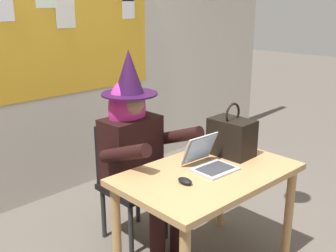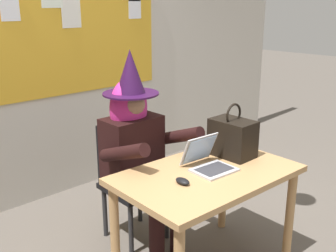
{
  "view_description": "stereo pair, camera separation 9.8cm",
  "coord_description": "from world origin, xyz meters",
  "px_view_note": "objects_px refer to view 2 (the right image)",
  "views": [
    {
      "loc": [
        -1.75,
        -1.37,
        1.76
      ],
      "look_at": [
        0.1,
        0.43,
        0.97
      ],
      "focal_mm": 43.3,
      "sensor_mm": 36.0,
      "label": 1
    },
    {
      "loc": [
        -1.68,
        -1.44,
        1.76
      ],
      "look_at": [
        0.1,
        0.43,
        0.97
      ],
      "focal_mm": 43.3,
      "sensor_mm": 36.0,
      "label": 2
    }
  ],
  "objects_px": {
    "person_costumed": "(137,142)",
    "laptop": "(208,162)",
    "handbag": "(233,137)",
    "desk_main": "(207,187)",
    "computer_mouse": "(183,181)",
    "chair_at_desk": "(128,174)"
  },
  "relations": [
    {
      "from": "desk_main",
      "to": "computer_mouse",
      "type": "relative_size",
      "value": 11.39
    },
    {
      "from": "chair_at_desk",
      "to": "laptop",
      "type": "height_order",
      "value": "laptop"
    },
    {
      "from": "computer_mouse",
      "to": "chair_at_desk",
      "type": "bearing_deg",
      "value": 81.17
    },
    {
      "from": "person_costumed",
      "to": "laptop",
      "type": "height_order",
      "value": "person_costumed"
    },
    {
      "from": "chair_at_desk",
      "to": "computer_mouse",
      "type": "height_order",
      "value": "chair_at_desk"
    },
    {
      "from": "chair_at_desk",
      "to": "handbag",
      "type": "xyz_separation_m",
      "value": [
        0.41,
        -0.65,
        0.36
      ]
    },
    {
      "from": "person_costumed",
      "to": "laptop",
      "type": "bearing_deg",
      "value": 12.47
    },
    {
      "from": "chair_at_desk",
      "to": "person_costumed",
      "type": "relative_size",
      "value": 0.62
    },
    {
      "from": "chair_at_desk",
      "to": "laptop",
      "type": "distance_m",
      "value": 0.75
    },
    {
      "from": "computer_mouse",
      "to": "handbag",
      "type": "xyz_separation_m",
      "value": [
        0.58,
        0.09,
        0.12
      ]
    },
    {
      "from": "person_costumed",
      "to": "laptop",
      "type": "relative_size",
      "value": 4.64
    },
    {
      "from": "laptop",
      "to": "computer_mouse",
      "type": "bearing_deg",
      "value": -165.77
    },
    {
      "from": "person_costumed",
      "to": "handbag",
      "type": "xyz_separation_m",
      "value": [
        0.42,
        -0.53,
        0.07
      ]
    },
    {
      "from": "person_costumed",
      "to": "handbag",
      "type": "relative_size",
      "value": 3.85
    },
    {
      "from": "chair_at_desk",
      "to": "handbag",
      "type": "distance_m",
      "value": 0.85
    },
    {
      "from": "person_costumed",
      "to": "computer_mouse",
      "type": "height_order",
      "value": "person_costumed"
    },
    {
      "from": "desk_main",
      "to": "handbag",
      "type": "distance_m",
      "value": 0.42
    },
    {
      "from": "laptop",
      "to": "handbag",
      "type": "bearing_deg",
      "value": 11.96
    },
    {
      "from": "desk_main",
      "to": "person_costumed",
      "type": "height_order",
      "value": "person_costumed"
    },
    {
      "from": "chair_at_desk",
      "to": "handbag",
      "type": "height_order",
      "value": "handbag"
    },
    {
      "from": "laptop",
      "to": "handbag",
      "type": "xyz_separation_m",
      "value": [
        0.3,
        0.04,
        0.09
      ]
    },
    {
      "from": "desk_main",
      "to": "handbag",
      "type": "height_order",
      "value": "handbag"
    }
  ]
}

